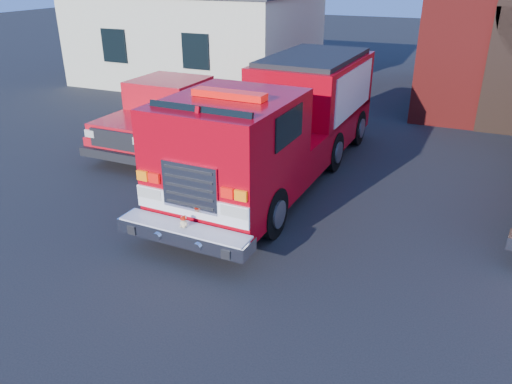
% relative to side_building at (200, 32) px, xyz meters
% --- Properties ---
extents(ground, '(100.00, 100.00, 0.00)m').
position_rel_side_building_xyz_m(ground, '(9.00, -13.00, -2.20)').
color(ground, black).
rests_on(ground, ground).
extents(side_building, '(10.20, 8.20, 4.35)m').
position_rel_side_building_xyz_m(side_building, '(0.00, 0.00, 0.00)').
color(side_building, beige).
rests_on(side_building, ground).
extents(fire_engine, '(2.97, 9.42, 2.87)m').
position_rel_side_building_xyz_m(fire_engine, '(8.08, -10.31, -0.72)').
color(fire_engine, black).
rests_on(fire_engine, ground).
extents(pickup_truck, '(2.35, 6.25, 2.03)m').
position_rel_side_building_xyz_m(pickup_truck, '(3.99, -8.87, -1.24)').
color(pickup_truck, black).
rests_on(pickup_truck, ground).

